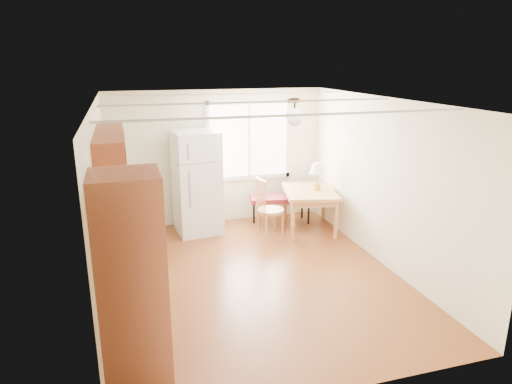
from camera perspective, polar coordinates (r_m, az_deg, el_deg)
name	(u,v)px	position (r m, az deg, el deg)	size (l,w,h in m)	color
room_shell	(255,194)	(6.23, -0.09, -0.22)	(4.60, 5.60, 2.62)	#5C2B13
kitchen_run	(129,254)	(5.54, -15.57, -7.49)	(0.65, 3.40, 2.20)	brown
window_unit	(249,140)	(8.64, -0.90, 6.48)	(1.64, 0.05, 1.51)	white
pendant_light	(294,116)	(6.62, 4.81, 9.43)	(0.26, 0.26, 0.40)	black
refrigerator	(197,183)	(8.15, -7.42, 1.17)	(0.82, 0.82, 1.83)	white
bench	(281,199)	(8.60, 3.19, -0.93)	(1.23, 0.62, 0.54)	maroon
dining_table	(310,195)	(8.34, 6.72, -0.42)	(1.13, 1.36, 0.74)	#B87946
chair	(266,204)	(7.91, 1.20, -1.51)	(0.48, 0.47, 1.05)	#B87946
table_lamp	(317,171)	(8.24, 7.68, 2.67)	(0.28, 0.28, 0.49)	#B48E39
coffee_maker	(128,251)	(5.12, -15.68, -7.10)	(0.26, 0.30, 0.39)	black
kettle	(120,243)	(5.47, -16.64, -6.07)	(0.13, 0.13, 0.25)	red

